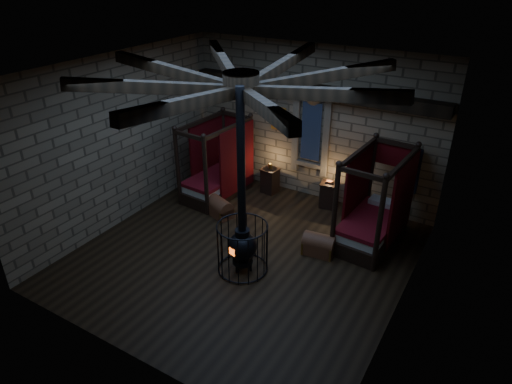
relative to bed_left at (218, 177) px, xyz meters
The scene contains 8 objects.
room 4.42m from the bed_left, 43.37° to the right, with size 7.02×7.02×4.29m.
bed_left is the anchor object (origin of this frame).
bed_right 4.51m from the bed_left, ahead, with size 1.28×2.22×2.24m.
trunk_left 1.27m from the bed_left, 53.47° to the right, with size 0.81×0.67×0.51m.
trunk_right 3.87m from the bed_left, 18.79° to the right, with size 0.76×0.53×0.52m.
nightstand_left 1.48m from the bed_left, 35.80° to the left, with size 0.51×0.49×0.89m.
nightstand_right 3.12m from the bed_left, 17.05° to the left, with size 0.50×0.49×0.78m.
stove 3.63m from the bed_left, 46.87° to the right, with size 1.10×1.10×4.05m.
Camera 1 is at (4.64, -7.26, 6.14)m, focal length 32.00 mm.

